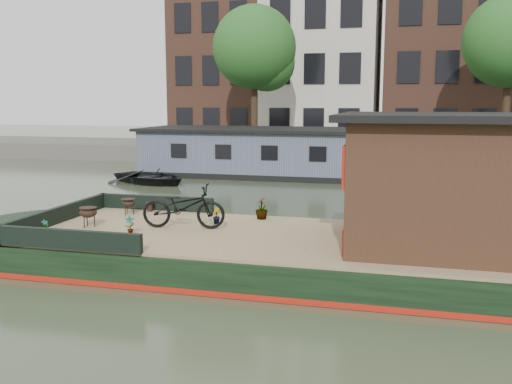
% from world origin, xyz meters
% --- Properties ---
extents(ground, '(120.00, 120.00, 0.00)m').
position_xyz_m(ground, '(0.00, 0.00, 0.00)').
color(ground, '#2D3421').
rests_on(ground, ground).
extents(houseboat_hull, '(14.01, 4.02, 0.60)m').
position_xyz_m(houseboat_hull, '(-1.33, 0.00, 0.27)').
color(houseboat_hull, black).
rests_on(houseboat_hull, ground).
extents(houseboat_deck, '(11.80, 3.80, 0.05)m').
position_xyz_m(houseboat_deck, '(0.00, 0.00, 0.62)').
color(houseboat_deck, '#9E8961').
rests_on(houseboat_deck, houseboat_hull).
extents(bow_bulwark, '(3.00, 4.00, 0.35)m').
position_xyz_m(bow_bulwark, '(-5.07, 0.00, 0.82)').
color(bow_bulwark, black).
rests_on(bow_bulwark, houseboat_deck).
extents(cabin, '(4.00, 3.50, 2.42)m').
position_xyz_m(cabin, '(2.19, 0.00, 1.88)').
color(cabin, black).
rests_on(cabin, houseboat_deck).
extents(bicycle, '(1.82, 0.85, 0.92)m').
position_xyz_m(bicycle, '(-3.06, 0.19, 1.11)').
color(bicycle, black).
rests_on(bicycle, houseboat_deck).
extents(potted_plant_a, '(0.24, 0.23, 0.38)m').
position_xyz_m(potted_plant_a, '(-3.88, -0.63, 0.84)').
color(potted_plant_a, maroon).
rests_on(potted_plant_a, houseboat_deck).
extents(potted_plant_b, '(0.24, 0.25, 0.35)m').
position_xyz_m(potted_plant_b, '(-2.53, 0.76, 0.82)').
color(potted_plant_b, maroon).
rests_on(potted_plant_b, houseboat_deck).
extents(potted_plant_d, '(0.32, 0.32, 0.50)m').
position_xyz_m(potted_plant_d, '(-1.70, 1.52, 0.90)').
color(potted_plant_d, maroon).
rests_on(potted_plant_d, houseboat_deck).
extents(potted_plant_e, '(0.15, 0.17, 0.27)m').
position_xyz_m(potted_plant_e, '(-5.60, -0.94, 0.79)').
color(potted_plant_e, '#9F3E2E').
rests_on(potted_plant_e, houseboat_deck).
extents(brazier_front, '(0.51, 0.51, 0.42)m').
position_xyz_m(brazier_front, '(-5.06, -0.21, 0.86)').
color(brazier_front, black).
rests_on(brazier_front, houseboat_deck).
extents(brazier_rear, '(0.38, 0.38, 0.38)m').
position_xyz_m(brazier_rear, '(-4.86, 1.22, 0.84)').
color(brazier_rear, black).
rests_on(brazier_rear, houseboat_deck).
extents(bollard_port, '(0.20, 0.20, 0.23)m').
position_xyz_m(bollard_port, '(-4.54, 1.70, 0.76)').
color(bollard_port, black).
rests_on(bollard_port, houseboat_deck).
extents(bollard_stbd, '(0.20, 0.20, 0.23)m').
position_xyz_m(bollard_stbd, '(-3.98, -1.70, 0.76)').
color(bollard_stbd, black).
rests_on(bollard_stbd, houseboat_deck).
extents(dinghy, '(4.28, 3.76, 0.74)m').
position_xyz_m(dinghy, '(-8.57, 10.35, 0.37)').
color(dinghy, black).
rests_on(dinghy, ground).
extents(far_houseboat, '(20.40, 4.40, 2.11)m').
position_xyz_m(far_houseboat, '(0.00, 14.00, 0.97)').
color(far_houseboat, '#51576C').
rests_on(far_houseboat, ground).
extents(quay, '(60.00, 6.00, 0.90)m').
position_xyz_m(quay, '(0.00, 20.50, 0.45)').
color(quay, '#47443F').
rests_on(quay, ground).
extents(townhouse_row, '(27.25, 8.00, 16.50)m').
position_xyz_m(townhouse_row, '(0.15, 27.50, 7.90)').
color(townhouse_row, brown).
rests_on(townhouse_row, ground).
extents(tree_left, '(4.40, 4.40, 7.40)m').
position_xyz_m(tree_left, '(-6.36, 19.07, 5.89)').
color(tree_left, '#332316').
rests_on(tree_left, quay).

